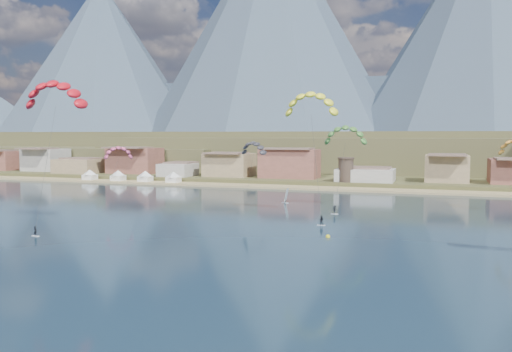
# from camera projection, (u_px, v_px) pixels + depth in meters

# --- Properties ---
(ground) EXTENTS (2400.00, 2400.00, 0.00)m
(ground) POSITION_uv_depth(u_px,v_px,m) (187.00, 258.00, 79.10)
(ground) COLOR black
(ground) RESTS_ON ground
(beach) EXTENTS (2200.00, 12.00, 0.90)m
(beach) POSITION_uv_depth(u_px,v_px,m) (327.00, 189.00, 179.04)
(beach) COLOR tan
(beach) RESTS_ON ground
(land) EXTENTS (2200.00, 900.00, 4.00)m
(land) POSITION_uv_depth(u_px,v_px,m) (405.00, 151.00, 607.19)
(land) COLOR brown
(land) RESTS_ON ground
(foothills) EXTENTS (940.00, 210.00, 18.00)m
(foothills) POSITION_uv_depth(u_px,v_px,m) (413.00, 152.00, 290.38)
(foothills) COLOR brown
(foothills) RESTS_ON ground
(mountain_ridge) EXTENTS (2060.00, 480.00, 400.00)m
(mountain_ridge) POSITION_uv_depth(u_px,v_px,m) (407.00, 52.00, 848.84)
(mountain_ridge) COLOR #303E51
(mountain_ridge) RESTS_ON ground
(town) EXTENTS (400.00, 24.00, 12.00)m
(town) POSITION_uv_depth(u_px,v_px,m) (234.00, 162.00, 206.47)
(town) COLOR beige
(town) RESTS_ON ground
(watchtower) EXTENTS (5.82, 5.82, 8.60)m
(watchtower) POSITION_uv_depth(u_px,v_px,m) (346.00, 169.00, 184.49)
(watchtower) COLOR #47382D
(watchtower) RESTS_ON ground
(beach_tents) EXTENTS (43.40, 6.40, 5.00)m
(beach_tents) POSITION_uv_depth(u_px,v_px,m) (131.00, 173.00, 203.44)
(beach_tents) COLOR white
(beach_tents) RESTS_ON ground
(kitesurfer_red) EXTENTS (13.66, 14.55, 30.45)m
(kitesurfer_red) POSITION_uv_depth(u_px,v_px,m) (55.00, 90.00, 104.83)
(kitesurfer_red) COLOR silver
(kitesurfer_red) RESTS_ON ground
(kitesurfer_yellow) EXTENTS (12.60, 14.61, 29.82)m
(kitesurfer_yellow) POSITION_uv_depth(u_px,v_px,m) (311.00, 100.00, 118.60)
(kitesurfer_yellow) COLOR silver
(kitesurfer_yellow) RESTS_ON ground
(kitesurfer_green) EXTENTS (11.34, 14.75, 22.61)m
(kitesurfer_green) POSITION_uv_depth(u_px,v_px,m) (345.00, 133.00, 132.63)
(kitesurfer_green) COLOR silver
(kitesurfer_green) RESTS_ON ground
(distant_kite_pink) EXTENTS (8.53, 7.87, 16.87)m
(distant_kite_pink) POSITION_uv_depth(u_px,v_px,m) (118.00, 150.00, 152.86)
(distant_kite_pink) COLOR #262626
(distant_kite_pink) RESTS_ON ground
(distant_kite_dark) EXTENTS (9.44, 7.15, 18.16)m
(distant_kite_dark) POSITION_uv_depth(u_px,v_px,m) (254.00, 146.00, 154.96)
(distant_kite_dark) COLOR #262626
(distant_kite_dark) RESTS_ON ground
(windsurfer) EXTENTS (2.52, 2.53, 4.01)m
(windsurfer) POSITION_uv_depth(u_px,v_px,m) (286.00, 198.00, 143.50)
(windsurfer) COLOR silver
(windsurfer) RESTS_ON ground
(buoy) EXTENTS (0.79, 0.79, 0.79)m
(buoy) POSITION_uv_depth(u_px,v_px,m) (328.00, 237.00, 95.31)
(buoy) COLOR yellow
(buoy) RESTS_ON ground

